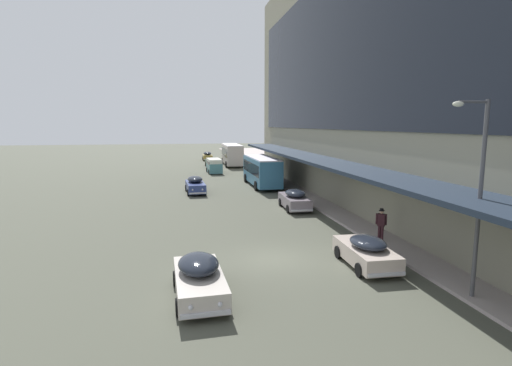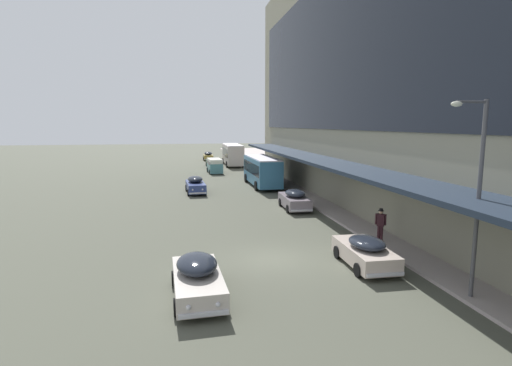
# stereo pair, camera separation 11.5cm
# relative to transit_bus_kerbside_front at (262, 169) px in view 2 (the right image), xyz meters

# --- Properties ---
(ground) EXTENTS (240.00, 240.00, 0.00)m
(ground) POSITION_rel_transit_bus_kerbside_front_xyz_m (-4.18, -23.47, -1.83)
(ground) COLOR #4E5043
(sidewalk_kerb) EXTENTS (10.00, 180.00, 0.15)m
(sidewalk_kerb) POSITION_rel_transit_bus_kerbside_front_xyz_m (6.82, -23.47, -1.75)
(sidewalk_kerb) COLOR #B4A6A0
(sidewalk_kerb) RESTS_ON ground
(building_facade) EXTENTS (9.20, 80.00, 23.32)m
(building_facade) POSITION_rel_transit_bus_kerbside_front_xyz_m (6.77, -23.47, 9.80)
(building_facade) COLOR gray
(building_facade) RESTS_ON ground
(transit_bus_kerbside_front) EXTENTS (2.75, 9.34, 3.18)m
(transit_bus_kerbside_front) POSITION_rel_transit_bus_kerbside_front_xyz_m (0.00, 0.00, 0.00)
(transit_bus_kerbside_front) COLOR teal
(transit_bus_kerbside_front) RESTS_ON ground
(transit_bus_kerbside_rear) EXTENTS (2.84, 9.70, 3.44)m
(transit_bus_kerbside_rear) POSITION_rel_transit_bus_kerbside_front_xyz_m (-0.35, 22.21, 0.14)
(transit_bus_kerbside_rear) COLOR beige
(transit_bus_kerbside_rear) RESTS_ON ground
(sedan_far_back) EXTENTS (2.10, 4.65, 1.62)m
(sedan_far_back) POSITION_rel_transit_bus_kerbside_front_xyz_m (-8.09, -27.20, -1.04)
(sedan_far_back) COLOR beige
(sedan_far_back) RESTS_ON ground
(sedan_second_near) EXTENTS (1.97, 4.77, 1.65)m
(sedan_second_near) POSITION_rel_transit_bus_kerbside_front_xyz_m (-7.29, -3.05, -1.02)
(sedan_second_near) COLOR navy
(sedan_second_near) RESTS_ON ground
(sedan_oncoming_rear) EXTENTS (1.82, 5.00, 1.52)m
(sedan_oncoming_rear) POSITION_rel_transit_bus_kerbside_front_xyz_m (-3.83, 20.65, -1.07)
(sedan_oncoming_rear) COLOR #1A3C20
(sedan_oncoming_rear) RESTS_ON ground
(sedan_trailing_near) EXTENTS (1.89, 4.42, 1.63)m
(sedan_trailing_near) POSITION_rel_transit_bus_kerbside_front_xyz_m (-3.66, 32.34, -1.03)
(sedan_trailing_near) COLOR olive
(sedan_trailing_near) RESTS_ON ground
(sedan_trailing_mid) EXTENTS (1.97, 4.58, 1.63)m
(sedan_trailing_mid) POSITION_rel_transit_bus_kerbside_front_xyz_m (0.18, -12.21, -1.03)
(sedan_trailing_mid) COLOR gray
(sedan_trailing_mid) RESTS_ON ground
(sedan_lead_mid) EXTENTS (1.99, 4.34, 1.48)m
(sedan_lead_mid) POSITION_rel_transit_bus_kerbside_front_xyz_m (-0.11, -25.27, -1.09)
(sedan_lead_mid) COLOR beige
(sedan_lead_mid) RESTS_ON ground
(vw_van) EXTENTS (2.05, 4.62, 1.96)m
(vw_van) POSITION_rel_transit_bus_kerbside_front_xyz_m (-4.07, 12.96, -0.73)
(vw_van) COLOR teal
(vw_van) RESTS_ON ground
(pedestrian_at_kerb) EXTENTS (0.54, 0.42, 1.86)m
(pedestrian_at_kerb) POSITION_rel_transit_bus_kerbside_front_xyz_m (2.44, -21.91, -0.65)
(pedestrian_at_kerb) COLOR #371C22
(pedestrian_at_kerb) RESTS_ON sidewalk_kerb
(street_lamp) EXTENTS (1.50, 0.28, 7.47)m
(street_lamp) POSITION_rel_transit_bus_kerbside_front_xyz_m (2.11, -29.45, 2.64)
(street_lamp) COLOR #4C4C51
(street_lamp) RESTS_ON sidewalk_kerb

